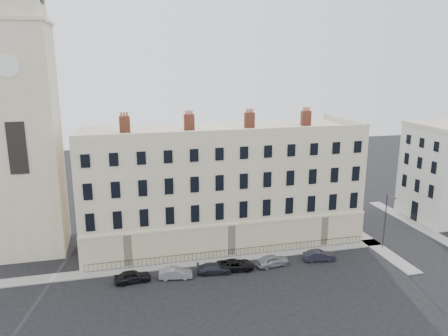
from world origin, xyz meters
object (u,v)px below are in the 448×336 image
at_px(car_b, 176,273).
at_px(streetlamp, 386,219).
at_px(car_a, 132,276).
at_px(car_f, 319,256).
at_px(car_e, 272,260).
at_px(car_c, 214,268).
at_px(car_d, 235,265).

height_order(car_b, streetlamp, streetlamp).
relative_size(car_a, car_f, 1.02).
bearing_deg(car_f, streetlamp, -76.06).
bearing_deg(car_f, car_b, 97.65).
xyz_separation_m(car_a, streetlamp, (31.81, 1.14, 3.35)).
distance_m(car_b, car_e, 11.52).
distance_m(car_c, car_f, 13.08).
xyz_separation_m(car_b, streetlamp, (27.12, 1.42, 3.42)).
bearing_deg(car_e, car_d, 80.99).
xyz_separation_m(car_c, streetlamp, (22.66, 1.28, 3.44)).
relative_size(car_a, car_c, 0.98).
bearing_deg(car_f, car_c, 97.33).
height_order(car_b, car_d, car_d).
bearing_deg(car_c, car_e, -81.71).
height_order(car_e, streetlamp, streetlamp).
relative_size(car_a, car_d, 0.88).
distance_m(car_b, car_d, 7.00).
height_order(car_a, car_e, car_e).
height_order(car_c, car_f, car_f).
distance_m(car_d, streetlamp, 20.44).
relative_size(car_b, car_c, 0.92).
bearing_deg(car_d, car_b, 96.70).
bearing_deg(car_c, car_a, 96.25).
bearing_deg(streetlamp, car_d, -164.38).
relative_size(car_f, streetlamp, 0.53).
bearing_deg(car_e, car_c, 82.94).
xyz_separation_m(car_a, car_c, (9.15, -0.15, -0.09)).
relative_size(car_c, streetlamp, 0.56).
distance_m(car_d, car_f, 10.55).
height_order(car_a, streetlamp, streetlamp).
height_order(car_c, car_e, car_e).
bearing_deg(car_b, car_a, 95.07).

